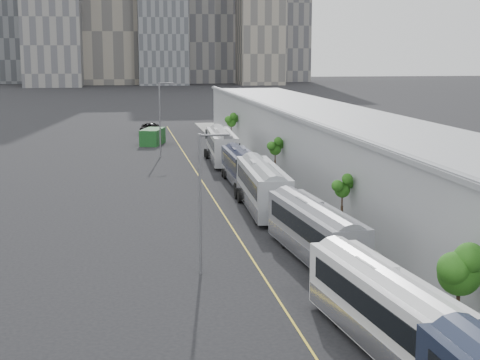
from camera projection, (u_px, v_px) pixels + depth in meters
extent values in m
cube|color=gray|center=(370.00, 226.00, 56.34)|extent=(10.00, 170.00, 0.12)
cube|color=gold|center=(235.00, 232.00, 54.69)|extent=(0.12, 160.00, 0.02)
cube|color=gray|center=(421.00, 182.00, 56.40)|extent=(12.00, 160.00, 6.80)
cube|color=gray|center=(423.00, 151.00, 55.98)|extent=(12.45, 160.40, 2.57)
cube|color=gray|center=(349.00, 137.00, 54.85)|extent=(0.30, 160.00, 0.40)
cube|color=white|center=(387.00, 310.00, 32.70)|extent=(3.83, 13.00, 3.10)
cube|color=black|center=(389.00, 300.00, 32.41)|extent=(3.74, 11.48, 1.06)
cube|color=silver|center=(386.00, 332.00, 32.87)|extent=(3.85, 12.75, 0.99)
cube|color=white|center=(377.00, 264.00, 33.85)|extent=(1.49, 2.29, 0.30)
cube|color=slate|center=(315.00, 231.00, 47.13)|extent=(3.55, 12.93, 3.09)
cube|color=black|center=(316.00, 224.00, 46.85)|extent=(3.49, 11.41, 1.05)
cube|color=silver|center=(314.00, 246.00, 47.30)|extent=(3.57, 12.68, 0.99)
cube|color=slate|center=(309.00, 201.00, 48.28)|extent=(1.44, 2.25, 0.29)
cube|color=#9B9EA4|center=(263.00, 187.00, 61.82)|extent=(3.31, 13.96, 3.36)
cube|color=black|center=(263.00, 180.00, 61.51)|extent=(3.31, 12.30, 1.14)
cube|color=silver|center=(262.00, 199.00, 62.01)|extent=(3.34, 13.68, 1.07)
cube|color=#9B9EA4|center=(259.00, 163.00, 63.06)|extent=(1.48, 2.40, 0.32)
cube|color=black|center=(241.00, 167.00, 74.54)|extent=(2.49, 12.02, 2.91)
cube|color=black|center=(241.00, 162.00, 74.27)|extent=(2.54, 10.58, 0.99)
cube|color=silver|center=(241.00, 176.00, 74.70)|extent=(2.53, 11.78, 0.93)
cube|color=black|center=(239.00, 149.00, 75.62)|extent=(1.22, 2.04, 0.28)
cube|color=#B2B2B4|center=(222.00, 146.00, 88.91)|extent=(3.45, 13.91, 3.34)
cube|color=black|center=(222.00, 141.00, 88.60)|extent=(3.43, 12.26, 1.14)
cube|color=silver|center=(222.00, 155.00, 89.10)|extent=(3.48, 13.64, 1.07)
cube|color=#B2B2B4|center=(220.00, 130.00, 90.15)|extent=(1.50, 2.40, 0.32)
cylinder|color=black|center=(458.00, 302.00, 34.54)|extent=(0.18, 0.18, 3.30)
sphere|color=#1A5E15|center=(460.00, 267.00, 34.25)|extent=(2.07, 2.07, 2.07)
cylinder|color=black|center=(342.00, 210.00, 54.07)|extent=(0.18, 0.18, 3.59)
sphere|color=#1A5E15|center=(342.00, 188.00, 53.78)|extent=(1.16, 1.16, 1.16)
cylinder|color=black|center=(275.00, 163.00, 76.97)|extent=(0.18, 0.18, 3.55)
sphere|color=#1A5E15|center=(275.00, 147.00, 76.68)|extent=(1.26, 1.26, 1.26)
cylinder|color=black|center=(231.00, 132.00, 106.25)|extent=(0.18, 0.18, 3.61)
sphere|color=#1A5E15|center=(231.00, 121.00, 105.95)|extent=(1.45, 1.45, 1.45)
cylinder|color=#59595E|center=(200.00, 205.00, 43.74)|extent=(0.18, 0.18, 8.53)
cylinder|color=#59595E|center=(215.00, 135.00, 43.16)|extent=(1.80, 0.14, 0.14)
cube|color=#59595E|center=(228.00, 137.00, 43.32)|extent=(0.50, 0.22, 0.18)
cylinder|color=#59595E|center=(160.00, 120.00, 93.54)|extent=(0.18, 0.18, 9.49)
cylinder|color=#59595E|center=(166.00, 83.00, 92.89)|extent=(1.80, 0.14, 0.14)
cube|color=#59595E|center=(173.00, 84.00, 93.04)|extent=(0.50, 0.22, 0.18)
cube|color=#144119|center=(153.00, 137.00, 106.50)|extent=(4.07, 6.37, 2.31)
imported|color=black|center=(149.00, 129.00, 120.53)|extent=(3.66, 6.73, 1.79)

